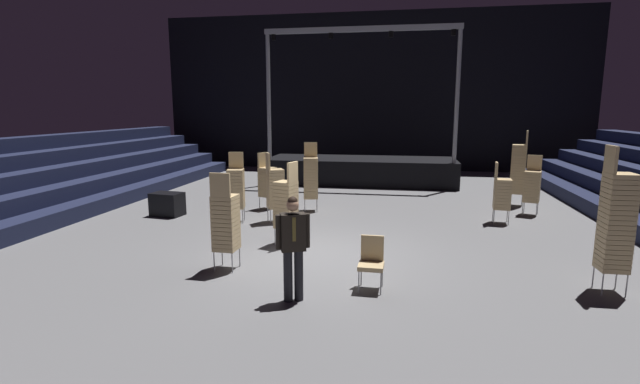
% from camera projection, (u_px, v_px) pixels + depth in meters
% --- Properties ---
extents(ground_plane, '(22.00, 30.00, 0.10)m').
position_uv_depth(ground_plane, '(320.00, 257.00, 10.15)').
color(ground_plane, slate).
extents(arena_end_wall, '(22.00, 0.30, 8.00)m').
position_uv_depth(arena_end_wall, '(370.00, 92.00, 23.97)').
color(arena_end_wall, black).
rests_on(arena_end_wall, ground_plane).
extents(stage_riser, '(7.95, 2.84, 6.28)m').
position_uv_depth(stage_riser, '(361.00, 168.00, 19.86)').
color(stage_riser, black).
rests_on(stage_riser, ground_plane).
extents(man_with_tie, '(0.56, 0.37, 1.77)m').
position_uv_depth(man_with_tie, '(293.00, 242.00, 7.54)').
color(man_with_tie, black).
rests_on(man_with_tie, ground_plane).
extents(chair_stack_front_left, '(0.45, 0.45, 2.56)m').
position_uv_depth(chair_stack_front_left, '(616.00, 221.00, 7.85)').
color(chair_stack_front_left, '#B2B5BA').
rests_on(chair_stack_front_left, ground_plane).
extents(chair_stack_front_right, '(0.46, 0.46, 1.96)m').
position_uv_depth(chair_stack_front_right, '(225.00, 221.00, 9.06)').
color(chair_stack_front_right, '#B2B5BA').
rests_on(chair_stack_front_right, ground_plane).
extents(chair_stack_mid_left, '(0.54, 0.54, 2.48)m').
position_uv_depth(chair_stack_mid_left, '(518.00, 168.00, 15.10)').
color(chair_stack_mid_left, '#B2B5BA').
rests_on(chair_stack_mid_left, ground_plane).
extents(chair_stack_mid_right, '(0.55, 0.55, 1.96)m').
position_uv_depth(chair_stack_mid_right, '(286.00, 203.00, 10.77)').
color(chair_stack_mid_right, '#B2B5BA').
rests_on(chair_stack_mid_right, ground_plane).
extents(chair_stack_mid_centre, '(0.52, 0.52, 2.14)m').
position_uv_depth(chair_stack_mid_centre, '(311.00, 177.00, 14.33)').
color(chair_stack_mid_centre, '#B2B5BA').
rests_on(chair_stack_mid_centre, ground_plane).
extents(chair_stack_rear_left, '(0.52, 0.52, 1.96)m').
position_uv_depth(chair_stack_rear_left, '(236.00, 188.00, 12.91)').
color(chair_stack_rear_left, '#B2B5BA').
rests_on(chair_stack_rear_left, ground_plane).
extents(chair_stack_rear_right, '(0.49, 0.49, 1.71)m').
position_uv_depth(chair_stack_rear_right, '(502.00, 193.00, 12.81)').
color(chair_stack_rear_right, '#B2B5BA').
rests_on(chair_stack_rear_right, ground_plane).
extents(chair_stack_rear_centre, '(0.57, 0.57, 1.79)m').
position_uv_depth(chair_stack_rear_centre, '(267.00, 181.00, 14.66)').
color(chair_stack_rear_centre, '#B2B5BA').
rests_on(chair_stack_rear_centre, ground_plane).
extents(chair_stack_aisle_left, '(0.56, 0.56, 1.79)m').
position_uv_depth(chair_stack_aisle_left, '(532.00, 185.00, 13.80)').
color(chair_stack_aisle_left, '#B2B5BA').
rests_on(chair_stack_aisle_left, ground_plane).
extents(chair_stack_aisle_right, '(0.59, 0.59, 1.96)m').
position_uv_depth(chair_stack_aisle_right, '(275.00, 188.00, 12.93)').
color(chair_stack_aisle_right, '#B2B5BA').
rests_on(chair_stack_aisle_right, ground_plane).
extents(equipment_road_case, '(0.98, 0.72, 0.69)m').
position_uv_depth(equipment_road_case, '(167.00, 204.00, 13.81)').
color(equipment_road_case, black).
rests_on(equipment_road_case, ground_plane).
extents(loose_chair_near_man, '(0.45, 0.45, 0.95)m').
position_uv_depth(loose_chair_near_man, '(371.00, 260.00, 8.14)').
color(loose_chair_near_man, '#B2B5BA').
rests_on(loose_chair_near_man, ground_plane).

